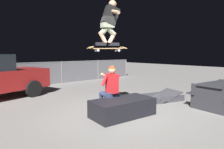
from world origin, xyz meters
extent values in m
plane|color=slate|center=(0.00, 0.00, 0.00)|extent=(40.00, 40.00, 0.00)
cube|color=black|center=(-0.17, -0.09, 0.22)|extent=(1.67, 0.96, 0.44)
cube|color=#2D3856|center=(-0.22, 0.27, 0.50)|extent=(0.32, 0.20, 0.12)
cube|color=red|center=(-0.22, 0.27, 0.81)|extent=(0.23, 0.36, 0.50)
sphere|color=tan|center=(-0.22, 0.27, 1.16)|extent=(0.20, 0.20, 0.20)
sphere|color=brown|center=(-0.22, 0.27, 1.18)|extent=(0.19, 0.19, 0.19)
cylinder|color=red|center=(-0.41, 0.34, 0.89)|extent=(0.20, 0.10, 0.29)
cylinder|color=tan|center=(-0.32, 0.44, 0.99)|extent=(0.24, 0.09, 0.19)
cylinder|color=red|center=(-0.01, 0.31, 0.89)|extent=(0.20, 0.10, 0.29)
cylinder|color=tan|center=(-0.08, 0.41, 0.99)|extent=(0.24, 0.09, 0.19)
cylinder|color=#2D3856|center=(-0.29, 0.47, 0.48)|extent=(0.18, 0.41, 0.14)
cylinder|color=#2D3856|center=(-0.27, 0.67, 0.24)|extent=(0.11, 0.11, 0.40)
cube|color=black|center=(-0.26, 0.72, 0.04)|extent=(0.12, 0.27, 0.08)
cylinder|color=#2D3856|center=(-0.11, 0.46, 0.48)|extent=(0.18, 0.41, 0.14)
cylinder|color=#2D3856|center=(-0.09, 0.65, 0.24)|extent=(0.11, 0.11, 0.40)
cube|color=black|center=(-0.08, 0.70, 0.04)|extent=(0.12, 0.27, 0.08)
cube|color=#AD8451|center=(-0.38, 0.25, 1.71)|extent=(0.82, 0.42, 0.03)
cube|color=#AD8451|center=(0.05, 0.12, 1.73)|extent=(0.17, 0.23, 0.05)
cube|color=#AD8451|center=(-0.81, 0.38, 1.73)|extent=(0.17, 0.23, 0.06)
cube|color=#99999E|center=(-0.11, 0.17, 1.69)|extent=(0.10, 0.17, 0.03)
cylinder|color=white|center=(-0.09, 0.26, 1.66)|extent=(0.06, 0.04, 0.05)
cylinder|color=white|center=(-0.14, 0.08, 1.66)|extent=(0.06, 0.04, 0.05)
cube|color=#99999E|center=(-0.65, 0.33, 1.69)|extent=(0.10, 0.17, 0.03)
cylinder|color=white|center=(-0.62, 0.42, 1.66)|extent=(0.06, 0.04, 0.05)
cylinder|color=white|center=(-0.67, 0.25, 1.66)|extent=(0.06, 0.04, 0.05)
cube|color=black|center=(-0.21, 0.20, 1.82)|extent=(0.28, 0.17, 0.08)
cube|color=black|center=(-0.55, 0.30, 1.82)|extent=(0.28, 0.17, 0.08)
cylinder|color=tan|center=(-0.26, 0.21, 1.98)|extent=(0.26, 0.16, 0.31)
cylinder|color=slate|center=(-0.33, 0.23, 2.18)|extent=(0.36, 0.22, 0.33)
cylinder|color=tan|center=(-0.50, 0.29, 1.98)|extent=(0.26, 0.16, 0.31)
cylinder|color=slate|center=(-0.43, 0.27, 2.18)|extent=(0.36, 0.22, 0.33)
cube|color=slate|center=(-0.38, 0.25, 2.28)|extent=(0.35, 0.28, 0.12)
cube|color=black|center=(-0.30, 0.23, 2.52)|extent=(0.50, 0.34, 0.52)
sphere|color=tan|center=(-0.25, 0.21, 2.80)|extent=(0.20, 0.20, 0.20)
cylinder|color=tan|center=(-0.22, 0.43, 2.58)|extent=(0.21, 0.45, 0.19)
cylinder|color=tan|center=(-0.35, 0.01, 2.58)|extent=(0.21, 0.45, 0.19)
cube|color=#38383D|center=(2.05, 0.23, 0.03)|extent=(1.25, 1.09, 0.06)
cube|color=#38383D|center=(2.05, 0.23, 0.11)|extent=(1.21, 1.08, 0.42)
cube|color=#38383D|center=(2.05, 0.62, 0.10)|extent=(0.92, 0.32, 0.20)
cube|color=#38383D|center=(2.05, -0.16, 0.10)|extent=(0.92, 0.32, 0.20)
cube|color=#28282D|center=(2.68, -0.93, 0.42)|extent=(1.72, 0.43, 0.04)
cube|color=#28282D|center=(1.85, -1.39, 0.36)|extent=(0.18, 1.10, 0.72)
cylinder|color=slate|center=(-1.20, 5.96, 0.56)|extent=(0.05, 0.05, 1.13)
cylinder|color=slate|center=(1.20, 5.96, 0.56)|extent=(0.05, 0.05, 1.13)
cylinder|color=slate|center=(3.60, 5.96, 0.56)|extent=(0.05, 0.05, 1.13)
cylinder|color=slate|center=(6.00, 5.96, 0.56)|extent=(0.05, 0.05, 1.13)
cylinder|color=slate|center=(0.00, 5.96, 1.13)|extent=(12.00, 0.04, 0.04)
cube|color=#59595E|center=(0.00, 5.96, 0.56)|extent=(12.00, 0.01, 1.13)
cylinder|color=black|center=(-1.52, 5.30, 0.30)|extent=(0.64, 0.36, 0.60)
cylinder|color=black|center=(-1.10, 3.65, 0.30)|extent=(0.64, 0.36, 0.60)
camera|label=1|loc=(-3.54, -3.58, 1.61)|focal=31.37mm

